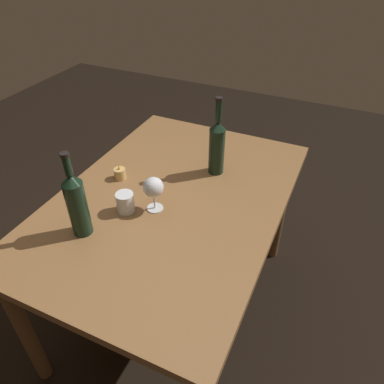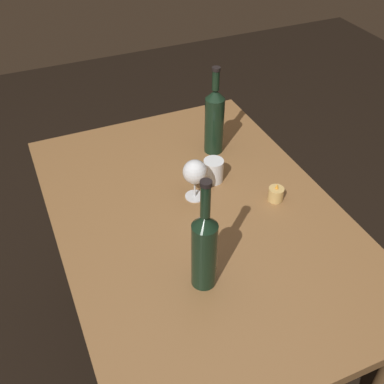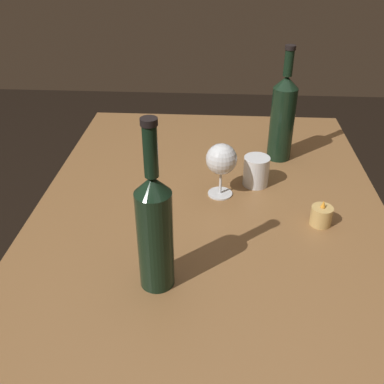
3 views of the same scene
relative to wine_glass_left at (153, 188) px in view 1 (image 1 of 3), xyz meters
name	(u,v)px [view 1 (image 1 of 3)]	position (x,y,z in m)	size (l,w,h in m)	color
ground_plane	(176,304)	(0.09, -0.02, -0.84)	(6.00, 6.00, 0.00)	black
dining_table	(172,214)	(0.09, -0.02, -0.19)	(1.30, 0.90, 0.74)	olive
wine_glass_left	(153,188)	(0.00, 0.00, 0.00)	(0.08, 0.08, 0.15)	white
wine_bottle	(77,203)	(-0.23, 0.18, 0.03)	(0.07, 0.07, 0.34)	black
wine_bottle_second	(217,146)	(0.35, -0.12, 0.03)	(0.07, 0.07, 0.36)	black
water_tumbler	(125,203)	(-0.06, 0.10, -0.07)	(0.07, 0.07, 0.08)	white
votive_candle	(120,174)	(0.12, 0.24, -0.08)	(0.05, 0.05, 0.07)	#DBB266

